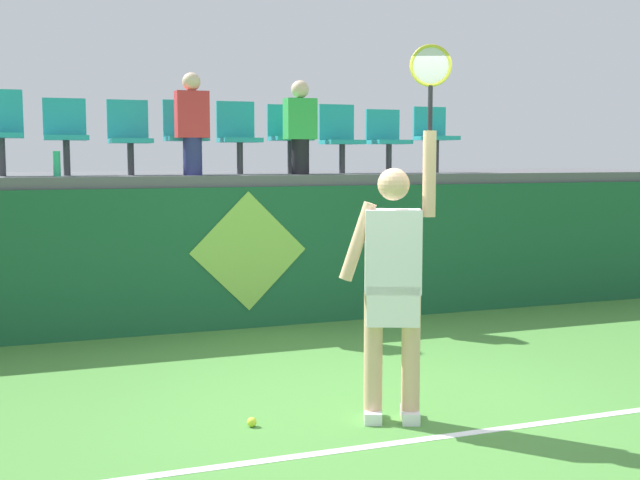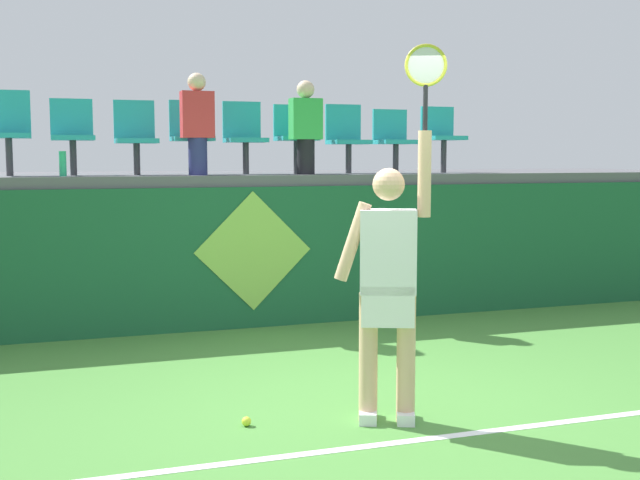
% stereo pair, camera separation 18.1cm
% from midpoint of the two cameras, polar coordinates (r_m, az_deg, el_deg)
% --- Properties ---
extents(ground_plane, '(40.00, 40.00, 0.00)m').
position_cam_midpoint_polar(ground_plane, '(6.03, 2.51, -11.77)').
color(ground_plane, '#478438').
extents(court_back_wall, '(12.42, 0.20, 1.51)m').
position_cam_midpoint_polar(court_back_wall, '(8.73, -5.28, -1.18)').
color(court_back_wall, '#195633').
rests_on(court_back_wall, ground_plane).
extents(spectator_platform, '(12.42, 2.72, 0.12)m').
position_cam_midpoint_polar(spectator_platform, '(9.93, -7.28, 4.37)').
color(spectator_platform, '#56565B').
rests_on(spectator_platform, court_back_wall).
extents(court_baseline_stripe, '(11.18, 0.08, 0.01)m').
position_cam_midpoint_polar(court_baseline_stripe, '(5.41, 5.56, -13.90)').
color(court_baseline_stripe, white).
rests_on(court_baseline_stripe, ground_plane).
extents(tennis_player, '(0.72, 0.38, 2.58)m').
position_cam_midpoint_polar(tennis_player, '(5.55, 4.28, -2.80)').
color(tennis_player, white).
rests_on(tennis_player, ground_plane).
extents(tennis_ball, '(0.07, 0.07, 0.07)m').
position_cam_midpoint_polar(tennis_ball, '(5.66, -5.77, -12.66)').
color(tennis_ball, '#D1E533').
rests_on(tennis_ball, ground_plane).
extents(water_bottle, '(0.07, 0.07, 0.25)m').
position_cam_midpoint_polar(water_bottle, '(8.54, -18.65, 5.11)').
color(water_bottle, '#26B272').
rests_on(water_bottle, spectator_platform).
extents(stadium_chair_0, '(0.44, 0.42, 0.89)m').
position_cam_midpoint_polar(stadium_chair_0, '(9.01, -22.12, 7.37)').
color(stadium_chair_0, '#38383D').
rests_on(stadium_chair_0, spectator_platform).
extents(stadium_chair_1, '(0.44, 0.42, 0.82)m').
position_cam_midpoint_polar(stadium_chair_1, '(9.00, -18.06, 7.28)').
color(stadium_chair_1, '#38383D').
rests_on(stadium_chair_1, spectator_platform).
extents(stadium_chair_2, '(0.44, 0.42, 0.81)m').
position_cam_midpoint_polar(stadium_chair_2, '(9.06, -13.87, 7.29)').
color(stadium_chair_2, '#38383D').
rests_on(stadium_chair_2, spectator_platform).
extents(stadium_chair_3, '(0.44, 0.42, 0.83)m').
position_cam_midpoint_polar(stadium_chair_3, '(9.14, -10.08, 7.47)').
color(stadium_chair_3, '#38383D').
rests_on(stadium_chair_3, spectator_platform).
extents(stadium_chair_4, '(0.44, 0.42, 0.82)m').
position_cam_midpoint_polar(stadium_chair_4, '(9.27, -6.35, 7.46)').
color(stadium_chair_4, '#38383D').
rests_on(stadium_chair_4, spectator_platform).
extents(stadium_chair_5, '(0.44, 0.42, 0.80)m').
position_cam_midpoint_polar(stadium_chair_5, '(9.43, -2.79, 7.49)').
color(stadium_chair_5, '#38383D').
rests_on(stadium_chair_5, spectator_platform).
extents(stadium_chair_6, '(0.44, 0.42, 0.82)m').
position_cam_midpoint_polar(stadium_chair_6, '(9.64, 0.86, 7.38)').
color(stadium_chair_6, '#38383D').
rests_on(stadium_chair_6, spectator_platform).
extents(stadium_chair_7, '(0.44, 0.42, 0.77)m').
position_cam_midpoint_polar(stadium_chair_7, '(9.87, 4.18, 7.25)').
color(stadium_chair_7, '#38383D').
rests_on(stadium_chair_7, spectator_platform).
extents(stadium_chair_8, '(0.44, 0.42, 0.81)m').
position_cam_midpoint_polar(stadium_chair_8, '(10.15, 7.52, 7.42)').
color(stadium_chair_8, '#38383D').
rests_on(stadium_chair_8, spectator_platform).
extents(spectator_0, '(0.34, 0.20, 1.03)m').
position_cam_midpoint_polar(spectator_0, '(9.03, -1.99, 8.05)').
color(spectator_0, black).
rests_on(spectator_0, spectator_platform).
extents(spectator_1, '(0.34, 0.20, 1.08)m').
position_cam_midpoint_polar(spectator_1, '(8.74, -9.61, 8.19)').
color(spectator_1, navy).
rests_on(spectator_1, spectator_platform).
extents(wall_signage_mount, '(1.27, 0.01, 1.47)m').
position_cam_midpoint_polar(wall_signage_mount, '(8.73, -5.60, -6.19)').
color(wall_signage_mount, '#195633').
rests_on(wall_signage_mount, ground_plane).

